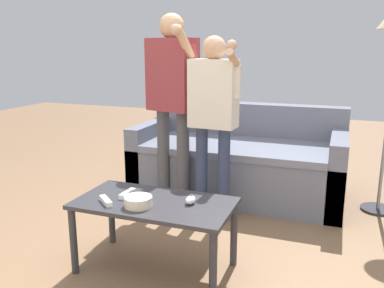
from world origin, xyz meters
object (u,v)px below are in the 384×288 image
game_remote_wand_near (106,201)px  player_left (172,90)px  couch (239,162)px  player_center (213,107)px  coffee_table (155,211)px  game_remote_wand_far (127,194)px  snack_bowl (138,201)px  game_remote_nunchuk (191,200)px

game_remote_wand_near → player_left: bearing=92.1°
couch → player_center: (-0.06, -0.65, 0.61)m
coffee_table → game_remote_wand_far: size_ratio=6.32×
coffee_table → game_remote_wand_far: bearing=173.2°
snack_bowl → game_remote_nunchuk: size_ratio=1.87×
player_center → game_remote_nunchuk: bearing=-81.4°
game_remote_wand_near → game_remote_wand_far: bearing=68.4°
couch → player_left: size_ratio=1.17×
couch → player_center: size_ratio=1.31×
coffee_table → player_center: (0.09, 0.87, 0.52)m
couch → game_remote_wand_far: couch is taller
couch → game_remote_nunchuk: size_ratio=21.47×
player_center → game_remote_wand_near: 1.15m
player_left → game_remote_nunchuk: bearing=-61.4°
player_left → player_center: bearing=-16.8°
couch → coffee_table: size_ratio=1.98×
player_center → player_left: player_left is taller
snack_bowl → game_remote_wand_far: size_ratio=1.09×
couch → snack_bowl: couch is taller
game_remote_wand_near → game_remote_wand_far: size_ratio=0.91×
coffee_table → snack_bowl: 0.15m
player_center → game_remote_wand_near: bearing=-109.3°
player_center → game_remote_wand_near: size_ratio=10.55×
coffee_table → couch: bearing=84.4°
couch → snack_bowl: 1.65m
couch → game_remote_wand_near: 1.71m
player_center → coffee_table: bearing=-96.1°
game_remote_nunchuk → game_remote_wand_far: (-0.42, -0.02, -0.01)m
player_left → game_remote_wand_near: size_ratio=11.85×
couch → game_remote_wand_far: bearing=-103.0°
coffee_table → snack_bowl: bearing=-117.3°
couch → game_remote_wand_far: (-0.35, -1.50, 0.17)m
player_center → player_left: bearing=163.2°
coffee_table → snack_bowl: snack_bowl is taller
couch → player_left: (-0.45, -0.53, 0.72)m
game_remote_nunchuk → player_left: bearing=118.6°
couch → game_remote_wand_near: bearing=-103.8°
player_left → game_remote_wand_far: (0.10, -0.97, -0.55)m
snack_bowl → player_left: (-0.25, 1.09, 0.54)m
coffee_table → player_center: bearing=83.9°
couch → snack_bowl: size_ratio=11.47×
coffee_table → game_remote_wand_near: 0.30m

